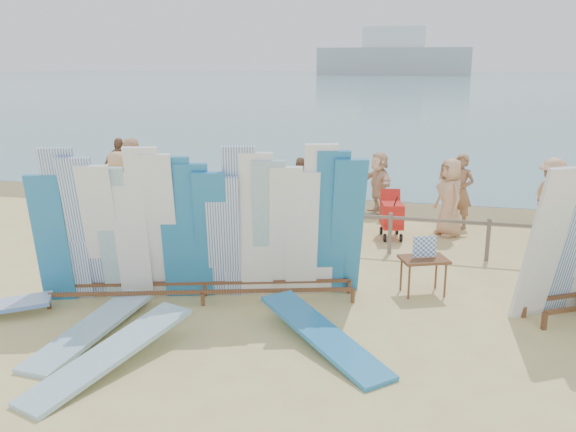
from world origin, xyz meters
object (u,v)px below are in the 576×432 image
(beach_chair_right, at_px, (310,223))
(flat_board_b, at_px, (111,368))
(beachgoer_7, at_px, (460,191))
(vendor_table, at_px, (423,275))
(beachgoer_9, at_px, (552,197))
(flat_board_a, at_px, (93,335))
(beachgoer_2, at_px, (232,192))
(beachgoer_4, at_px, (299,188))
(beachgoer_6, at_px, (449,197))
(beachgoer_11, at_px, (132,169))
(stroller, at_px, (391,220))
(beachgoer_1, at_px, (239,184))
(main_surfboard_rack, at_px, (202,232))
(beachgoer_extra_1, at_px, (119,167))
(flat_board_d, at_px, (323,346))
(beachgoer_0, at_px, (118,186))
(beachgoer_10, at_px, (559,214))
(beach_chair_left, at_px, (336,231))
(beachgoer_3, at_px, (331,180))
(beachgoer_5, at_px, (379,183))

(beach_chair_right, bearing_deg, flat_board_b, -98.21)
(beach_chair_right, bearing_deg, beachgoer_7, 23.08)
(vendor_table, relative_size, flat_board_b, 0.39)
(beachgoer_9, bearing_deg, beachgoer_7, 62.24)
(vendor_table, distance_m, beachgoer_7, 4.86)
(flat_board_a, bearing_deg, beachgoer_2, 93.59)
(beachgoer_7, bearing_deg, beachgoer_9, 22.41)
(beachgoer_4, distance_m, beachgoer_6, 3.86)
(vendor_table, height_order, beachgoer_11, beachgoer_11)
(stroller, xyz_separation_m, beachgoer_6, (1.28, 0.57, 0.48))
(beachgoer_4, distance_m, beachgoer_1, 1.59)
(beachgoer_9, bearing_deg, beachgoer_2, 78.89)
(main_surfboard_rack, relative_size, beachgoer_1, 2.94)
(beachgoer_extra_1, bearing_deg, beachgoer_4, -66.26)
(vendor_table, bearing_deg, flat_board_d, -141.08)
(flat_board_b, bearing_deg, main_surfboard_rack, 100.97)
(beach_chair_right, bearing_deg, main_surfboard_rack, -99.33)
(beachgoer_extra_1, relative_size, beachgoer_9, 0.96)
(beachgoer_7, relative_size, beachgoer_0, 1.03)
(beachgoer_extra_1, bearing_deg, beach_chair_right, -76.04)
(flat_board_a, bearing_deg, beachgoer_11, 118.64)
(flat_board_a, xyz_separation_m, beachgoer_6, (5.22, 6.94, 0.92))
(vendor_table, distance_m, beachgoer_11, 10.23)
(beachgoer_0, bearing_deg, beachgoer_10, -129.92)
(flat_board_d, bearing_deg, beachgoer_11, 86.72)
(flat_board_a, xyz_separation_m, stroller, (3.94, 6.37, 0.45))
(flat_board_b, xyz_separation_m, beachgoer_7, (4.69, 8.57, 0.92))
(beach_chair_right, relative_size, beachgoer_2, 0.44)
(beachgoer_extra_1, relative_size, beachgoer_7, 0.97)
(stroller, bearing_deg, beachgoer_1, 154.97)
(beachgoer_1, xyz_separation_m, beachgoer_10, (7.64, -0.68, -0.16))
(beachgoer_1, bearing_deg, beachgoer_4, 173.65)
(flat_board_d, relative_size, beach_chair_left, 2.94)
(beachgoer_3, height_order, beachgoer_2, beachgoer_2)
(beachgoer_extra_1, xyz_separation_m, beachgoer_7, (9.97, -1.28, 0.03))
(beachgoer_5, relative_size, beachgoer_0, 0.93)
(stroller, xyz_separation_m, beachgoer_3, (-1.86, 2.35, 0.40))
(beachgoer_3, xyz_separation_m, beachgoer_4, (-0.64, -1.04, -0.03))
(beachgoer_2, distance_m, beachgoer_6, 5.18)
(flat_board_d, height_order, beachgoer_2, beachgoer_2)
(beachgoer_3, bearing_deg, beachgoer_5, -26.23)
(beach_chair_right, distance_m, beachgoer_5, 2.86)
(beachgoer_1, xyz_separation_m, beachgoer_11, (-3.72, 1.28, 0.02))
(flat_board_d, distance_m, beachgoer_2, 6.66)
(beachgoer_1, height_order, beachgoer_11, beachgoer_11)
(beach_chair_right, xyz_separation_m, beachgoer_7, (3.47, 1.38, 0.68))
(beachgoer_6, bearing_deg, flat_board_a, -67.82)
(beach_chair_right, relative_size, beachgoer_4, 0.51)
(beachgoer_1, relative_size, beachgoer_2, 0.98)
(beachgoer_1, bearing_deg, flat_board_d, 93.83)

